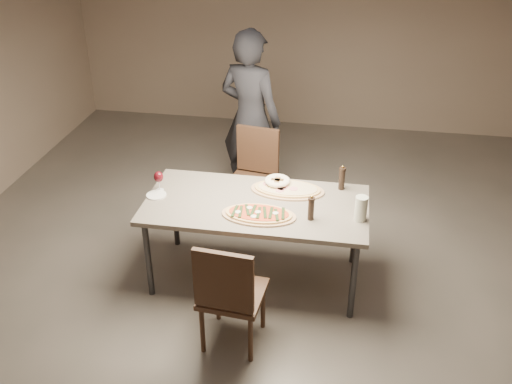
% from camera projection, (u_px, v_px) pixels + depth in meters
% --- Properties ---
extents(room, '(7.00, 7.00, 7.00)m').
position_uv_depth(room, '(256.00, 128.00, 4.28)').
color(room, '#605953').
rests_on(room, ground).
extents(dining_table, '(1.80, 0.90, 0.75)m').
position_uv_depth(dining_table, '(256.00, 209.00, 4.63)').
color(dining_table, slate).
rests_on(dining_table, ground).
extents(zucchini_pizza, '(0.58, 0.32, 0.05)m').
position_uv_depth(zucchini_pizza, '(259.00, 214.00, 4.42)').
color(zucchini_pizza, tan).
rests_on(zucchini_pizza, dining_table).
extents(ham_pizza, '(0.62, 0.34, 0.04)m').
position_uv_depth(ham_pizza, '(287.00, 189.00, 4.76)').
color(ham_pizza, tan).
rests_on(ham_pizza, dining_table).
extents(bread_basket, '(0.21, 0.21, 0.08)m').
position_uv_depth(bread_basket, '(277.00, 182.00, 4.81)').
color(bread_basket, beige).
rests_on(bread_basket, dining_table).
extents(oil_dish, '(0.12, 0.12, 0.01)m').
position_uv_depth(oil_dish, '(301.00, 190.00, 4.77)').
color(oil_dish, white).
rests_on(oil_dish, dining_table).
extents(pepper_mill_left, '(0.05, 0.05, 0.21)m').
position_uv_depth(pepper_mill_left, '(311.00, 208.00, 4.33)').
color(pepper_mill_left, black).
rests_on(pepper_mill_left, dining_table).
extents(pepper_mill_right, '(0.06, 0.06, 0.22)m').
position_uv_depth(pepper_mill_right, '(342.00, 178.00, 4.75)').
color(pepper_mill_right, black).
rests_on(pepper_mill_right, dining_table).
extents(carafe, '(0.10, 0.10, 0.20)m').
position_uv_depth(carafe, '(361.00, 208.00, 4.33)').
color(carafe, silver).
rests_on(carafe, dining_table).
extents(wine_glass, '(0.08, 0.08, 0.18)m').
position_uv_depth(wine_glass, '(159.00, 177.00, 4.72)').
color(wine_glass, silver).
rests_on(wine_glass, dining_table).
extents(side_plate, '(0.17, 0.17, 0.01)m').
position_uv_depth(side_plate, '(156.00, 195.00, 4.70)').
color(side_plate, white).
rests_on(side_plate, dining_table).
extents(chair_near, '(0.48, 0.48, 0.93)m').
position_uv_depth(chair_near, '(229.00, 292.00, 3.99)').
color(chair_near, '#3B2519').
rests_on(chair_near, ground).
extents(chair_far, '(0.51, 0.51, 0.94)m').
position_uv_depth(chair_far, '(254.00, 171.00, 5.56)').
color(chair_far, '#3B2519').
rests_on(chair_far, ground).
extents(diner, '(0.78, 0.64, 1.82)m').
position_uv_depth(diner, '(250.00, 119.00, 5.72)').
color(diner, black).
rests_on(diner, ground).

